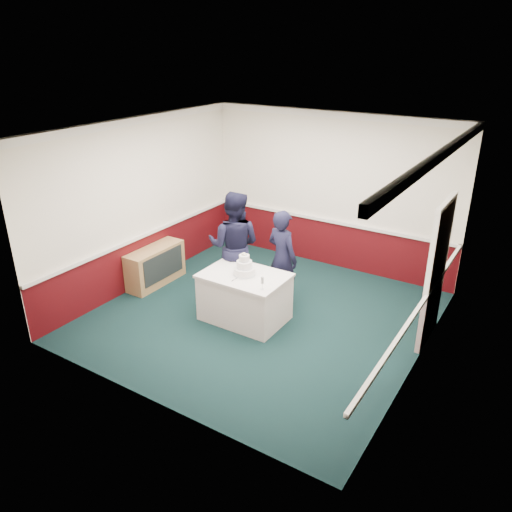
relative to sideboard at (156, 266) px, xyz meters
The scene contains 9 objects.
ground 2.30m from the sideboard, ahead, with size 5.00×5.00×0.00m, color black.
room_shell 2.92m from the sideboard, 14.62° to the left, with size 5.00×5.00×3.00m.
sideboard is the anchor object (origin of this frame).
cake_table 2.11m from the sideboard, ahead, with size 1.32×0.92×0.79m.
wedding_cake 2.18m from the sideboard, ahead, with size 0.35×0.35×0.36m.
cake_knife 2.15m from the sideboard, 11.04° to the right, with size 0.01×0.22×0.01m, color silver.
champagne_flute 2.70m from the sideboard, 10.54° to the right, with size 0.05×0.05×0.21m.
person_man 1.66m from the sideboard, 14.17° to the left, with size 0.92×0.72×1.90m, color black.
person_woman 2.44m from the sideboard, 14.37° to the left, with size 0.60×0.40×1.66m, color black.
Camera 1 is at (3.72, -6.05, 4.15)m, focal length 35.00 mm.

